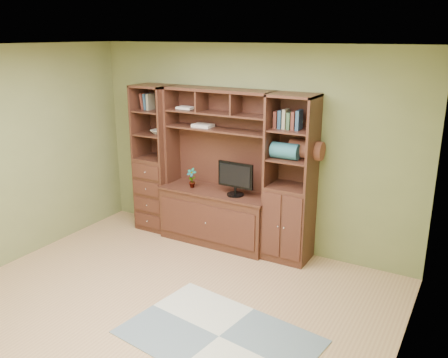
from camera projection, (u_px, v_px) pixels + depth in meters
The scene contains 11 objects.
room at pixel (153, 190), 4.45m from camera, with size 4.60×4.10×2.64m.
center_hutch at pixel (215, 169), 6.14m from camera, with size 1.54×0.53×2.05m, color #432217.
left_tower at pixel (155, 159), 6.64m from camera, with size 0.50×0.45×2.05m, color #432217.
right_tower at pixel (290, 180), 5.69m from camera, with size 0.55×0.45×2.05m, color #432217.
rug at pixel (219, 337), 4.41m from camera, with size 1.74×1.16×0.01m, color #A1A7A7.
monitor at pixel (236, 173), 5.96m from camera, with size 0.49×0.22×0.60m, color black.
orchid at pixel (192, 178), 6.32m from camera, with size 0.14×0.09×0.27m, color #A16536.
magazines at pixel (203, 125), 6.16m from camera, with size 0.26×0.19×0.04m, color beige.
bowl at pixel (160, 132), 6.48m from camera, with size 0.23×0.23×0.06m, color beige.
blanket_teal at pixel (285, 151), 5.57m from camera, with size 0.33×0.19×0.19m, color #2B6271.
blanket_red at pixel (306, 150), 5.57m from camera, with size 0.40×0.22×0.22m, color brown.
Camera 1 is at (2.66, -3.34, 2.71)m, focal length 38.00 mm.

